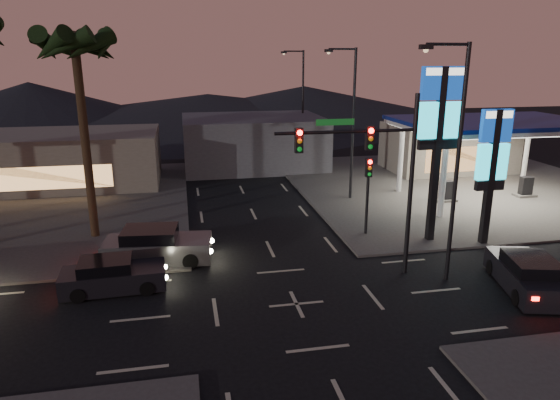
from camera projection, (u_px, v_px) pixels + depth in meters
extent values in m
plane|color=black|center=(297.00, 304.00, 19.76)|extent=(140.00, 140.00, 0.00)
cube|color=#47443F|center=(455.00, 185.00, 37.80)|extent=(24.00, 24.00, 0.12)
cylinder|color=silver|center=(443.00, 178.00, 29.60)|extent=(0.36, 0.36, 5.00)
cylinder|color=silver|center=(401.00, 159.00, 35.26)|extent=(0.36, 0.36, 5.00)
cylinder|color=silver|center=(526.00, 153.00, 37.11)|extent=(0.36, 0.36, 5.00)
cube|color=silver|center=(494.00, 124.00, 32.61)|extent=(12.00, 8.00, 0.50)
cube|color=white|center=(494.00, 129.00, 32.69)|extent=(11.60, 7.60, 0.06)
cube|color=navy|center=(494.00, 122.00, 32.57)|extent=(12.20, 8.20, 0.25)
cube|color=black|center=(446.00, 191.00, 33.27)|extent=(0.80, 0.50, 1.40)
cube|color=black|center=(526.00, 187.00, 34.39)|extent=(0.80, 0.50, 1.40)
cube|color=#726B5B|center=(448.00, 148.00, 42.35)|extent=(10.00, 6.00, 4.00)
cube|color=black|center=(436.00, 158.00, 25.28)|extent=(0.35, 0.35, 9.00)
cube|color=navy|center=(443.00, 83.00, 24.26)|extent=(2.20, 0.30, 1.60)
cube|color=white|center=(444.00, 71.00, 24.10)|extent=(1.98, 0.32, 0.35)
cube|color=#17C3DA|center=(439.00, 120.00, 24.75)|extent=(2.20, 0.30, 1.80)
cube|color=black|center=(437.00, 144.00, 25.09)|extent=(2.09, 0.28, 0.50)
cube|color=black|center=(490.00, 179.00, 25.08)|extent=(0.35, 0.35, 7.00)
cube|color=navy|center=(496.00, 126.00, 24.33)|extent=(1.60, 0.30, 1.60)
cube|color=white|center=(498.00, 114.00, 24.18)|extent=(1.44, 0.32, 0.35)
cube|color=#17C3DA|center=(492.00, 162.00, 24.83)|extent=(1.60, 0.30, 1.80)
cube|color=black|center=(489.00, 185.00, 25.16)|extent=(1.52, 0.28, 0.50)
cylinder|color=black|center=(411.00, 187.00, 21.56)|extent=(0.20, 0.20, 8.00)
cylinder|color=black|center=(347.00, 132.00, 20.31)|extent=(6.00, 0.14, 0.14)
cube|color=#0C3F14|center=(335.00, 122.00, 20.11)|extent=(1.60, 0.05, 0.25)
cube|color=black|center=(370.00, 138.00, 20.58)|extent=(0.32, 0.25, 1.00)
sphere|color=#FF0C07|center=(371.00, 131.00, 20.35)|extent=(0.22, 0.22, 0.22)
sphere|color=orange|center=(371.00, 139.00, 20.44)|extent=(0.20, 0.20, 0.20)
sphere|color=#0CB226|center=(370.00, 147.00, 20.53)|extent=(0.20, 0.20, 0.20)
cube|color=black|center=(299.00, 140.00, 20.02)|extent=(0.32, 0.25, 1.00)
sphere|color=#FF0C07|center=(300.00, 133.00, 19.79)|extent=(0.22, 0.22, 0.22)
sphere|color=orange|center=(300.00, 141.00, 19.88)|extent=(0.20, 0.20, 0.20)
sphere|color=#0CB226|center=(300.00, 149.00, 19.97)|extent=(0.20, 0.20, 0.20)
cylinder|color=black|center=(367.00, 200.00, 26.83)|extent=(0.16, 0.16, 4.00)
cube|color=black|center=(369.00, 168.00, 26.33)|extent=(0.32, 0.25, 1.00)
sphere|color=#FF0C07|center=(370.00, 162.00, 26.10)|extent=(0.22, 0.22, 0.22)
sphere|color=orange|center=(370.00, 168.00, 26.19)|extent=(0.20, 0.20, 0.20)
sphere|color=#0CB226|center=(370.00, 174.00, 26.28)|extent=(0.20, 0.20, 0.20)
cylinder|color=black|center=(457.00, 168.00, 20.62)|extent=(0.18, 0.18, 10.00)
cylinder|color=black|center=(448.00, 44.00, 19.10)|extent=(1.80, 0.12, 0.12)
cube|color=black|center=(426.00, 47.00, 18.96)|extent=(0.50, 0.25, 0.18)
sphere|color=#FFCC8C|center=(426.00, 50.00, 18.99)|extent=(0.20, 0.20, 0.20)
cylinder|color=black|center=(353.00, 127.00, 32.88)|extent=(0.18, 0.18, 10.00)
cylinder|color=black|center=(342.00, 49.00, 31.35)|extent=(1.80, 0.12, 0.12)
cube|color=black|center=(329.00, 51.00, 31.21)|extent=(0.50, 0.25, 0.18)
sphere|color=#FFCC8C|center=(329.00, 53.00, 31.25)|extent=(0.20, 0.20, 0.20)
cylinder|color=black|center=(303.00, 106.00, 46.07)|extent=(0.18, 0.18, 10.00)
cylinder|color=black|center=(294.00, 51.00, 44.55)|extent=(1.80, 0.12, 0.12)
cube|color=black|center=(284.00, 52.00, 44.41)|extent=(0.50, 0.25, 0.18)
sphere|color=#FFCC8C|center=(284.00, 54.00, 44.44)|extent=(0.20, 0.20, 0.20)
cylinder|color=black|center=(86.00, 144.00, 25.63)|extent=(0.44, 0.44, 10.20)
sphere|color=black|center=(74.00, 40.00, 24.22)|extent=(0.90, 0.90, 0.90)
cone|color=black|center=(103.00, 47.00, 24.55)|extent=(0.90, 2.74, 1.91)
cone|color=black|center=(98.00, 47.00, 25.34)|extent=(2.57, 2.57, 1.91)
cone|color=black|center=(80.00, 47.00, 25.53)|extent=(2.74, 0.90, 1.91)
cone|color=black|center=(59.00, 47.00, 25.00)|extent=(2.57, 2.57, 1.91)
cone|color=black|center=(47.00, 47.00, 24.06)|extent=(0.90, 2.74, 1.91)
cone|color=black|center=(50.00, 46.00, 23.27)|extent=(2.57, 2.57, 1.91)
cone|color=black|center=(69.00, 46.00, 23.08)|extent=(2.74, 0.90, 1.91)
cone|color=black|center=(92.00, 47.00, 23.61)|extent=(2.57, 2.57, 1.91)
cube|color=#726B5B|center=(49.00, 160.00, 37.35)|extent=(16.00, 8.00, 4.00)
cube|color=#4C4C51|center=(253.00, 142.00, 44.04)|extent=(12.00, 9.00, 4.40)
cone|color=black|center=(31.00, 104.00, 70.85)|extent=(40.00, 40.00, 6.00)
cone|color=black|center=(304.00, 102.00, 78.42)|extent=(50.00, 50.00, 5.00)
cone|color=black|center=(208.00, 107.00, 75.77)|extent=(60.00, 60.00, 4.00)
cube|color=black|center=(114.00, 278.00, 20.82)|extent=(4.27, 1.96, 0.86)
cube|color=black|center=(106.00, 267.00, 20.60)|extent=(2.17, 1.72, 0.62)
cylinder|color=black|center=(148.00, 272.00, 21.95)|extent=(0.62, 0.26, 0.61)
cylinder|color=black|center=(147.00, 288.00, 20.44)|extent=(0.62, 0.26, 0.61)
cylinder|color=black|center=(83.00, 278.00, 21.33)|extent=(0.62, 0.26, 0.61)
cylinder|color=black|center=(78.00, 295.00, 19.82)|extent=(0.62, 0.26, 0.61)
sphere|color=#FFF2BF|center=(165.00, 267.00, 21.82)|extent=(0.21, 0.21, 0.21)
sphere|color=#FFF2BF|center=(166.00, 278.00, 20.75)|extent=(0.21, 0.21, 0.21)
cube|color=#FF140A|center=(62.00, 275.00, 20.84)|extent=(0.09, 0.24, 0.13)
cube|color=#FF140A|center=(57.00, 287.00, 19.77)|extent=(0.09, 0.24, 0.13)
cube|color=#58585B|center=(158.00, 249.00, 23.73)|extent=(5.17, 2.61, 1.02)
cube|color=black|center=(150.00, 236.00, 23.51)|extent=(2.68, 2.18, 0.74)
cylinder|color=black|center=(194.00, 246.00, 24.86)|extent=(0.75, 0.35, 0.72)
cylinder|color=black|center=(191.00, 261.00, 23.02)|extent=(0.75, 0.35, 0.72)
cylinder|color=black|center=(129.00, 248.00, 24.59)|extent=(0.75, 0.35, 0.72)
cylinder|color=black|center=(120.00, 263.00, 22.75)|extent=(0.75, 0.35, 0.72)
sphere|color=#FFF2BF|center=(212.00, 241.00, 24.57)|extent=(0.25, 0.25, 0.25)
sphere|color=#FFF2BF|center=(210.00, 251.00, 23.27)|extent=(0.25, 0.25, 0.25)
cube|color=#FF140A|center=(108.00, 242.00, 24.12)|extent=(0.12, 0.29, 0.16)
cube|color=#FF140A|center=(101.00, 253.00, 22.82)|extent=(0.12, 0.29, 0.16)
cube|color=black|center=(526.00, 277.00, 20.86)|extent=(3.04, 4.96, 0.95)
cube|color=black|center=(532.00, 266.00, 20.38)|extent=(2.31, 2.68, 0.68)
cylinder|color=black|center=(492.00, 267.00, 22.39)|extent=(0.41, 0.71, 0.67)
cylinder|color=black|center=(532.00, 268.00, 22.29)|extent=(0.41, 0.71, 0.67)
cylinder|color=black|center=(518.00, 298.00, 19.56)|extent=(0.41, 0.71, 0.67)
cube|color=#FF140A|center=(535.00, 299.00, 18.63)|extent=(0.28, 0.15, 0.15)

